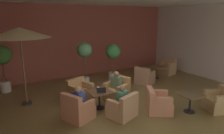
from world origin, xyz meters
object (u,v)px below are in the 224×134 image
Objects in this scene: armchair_front_left_north at (117,91)px; patio_umbrella_tall_red at (20,33)px; potted_tree_left_corner at (2,60)px; patron_by_window at (116,81)px; armchair_mid_center_north at (144,77)px; potted_tree_mid_right at (113,56)px; armchair_mid_center_east at (167,68)px; potted_tree_mid_left at (85,56)px; cafe_table_mid_center at (156,69)px; open_laptop at (101,91)px; armchair_front_left_west at (123,108)px; iced_drink_cup at (98,88)px; cafe_table_front_right at (190,98)px; armchair_front_right_north at (158,103)px; armchair_front_right_east at (219,102)px; armchair_front_left_east at (80,93)px; armchair_front_left_south at (78,110)px; patron_blue_shirt at (78,98)px; cafe_table_front_left at (99,94)px; patron_with_friend at (122,96)px.

patio_umbrella_tall_red is (-3.02, 1.26, 2.20)m from armchair_front_left_north.
patron_by_window is at bearing -41.08° from potted_tree_left_corner.
potted_tree_mid_right is at bearing 126.29° from armchair_mid_center_north.
armchair_mid_center_east is 4.83m from potted_tree_mid_left.
patron_by_window is at bearing -118.18° from potted_tree_mid_right.
potted_tree_left_corner is (-6.72, 1.73, 0.89)m from cafe_table_mid_center.
open_laptop is at bearing -154.66° from armchair_mid_center_north.
armchair_mid_center_east is (4.86, 2.91, 0.03)m from armchair_front_left_west.
armchair_front_left_west is 1.17m from iced_drink_cup.
potted_tree_mid_right reaches higher than armchair_mid_center_east.
cafe_table_front_right is 0.64× the size of armchair_front_right_north.
patio_umbrella_tall_red is at bearing 157.32° from armchair_front_left_north.
patron_by_window is (2.99, -1.28, -1.79)m from patio_umbrella_tall_red.
armchair_front_right_east is at bearing -30.93° from open_laptop.
patio_umbrella_tall_red is 1.52× the size of potted_tree_mid_right.
patron_by_window is 0.90m from iced_drink_cup.
armchair_front_right_east is at bearing -113.61° from armchair_mid_center_east.
armchair_mid_center_north is 5.59m from patio_umbrella_tall_red.
armchair_front_left_south reaches higher than armchair_front_left_east.
armchair_mid_center_east is 1.36× the size of patron_blue_shirt.
potted_tree_mid_left is at bearing -19.22° from potted_tree_left_corner.
cafe_table_mid_center is 6.71× the size of iced_drink_cup.
armchair_front_right_east is 3.96m from open_laptop.
cafe_table_front_right is 6.01m from patio_umbrella_tall_red.
potted_tree_mid_right is (2.09, 2.57, 0.71)m from cafe_table_front_left.
cafe_table_front_right is 0.39× the size of potted_tree_mid_right.
armchair_front_left_west is at bearing -70.93° from armchair_front_left_east.
patron_by_window is (0.57, 1.29, 0.44)m from armchair_front_left_west.
patron_by_window reaches higher than cafe_table_front_left.
armchair_mid_center_east is 0.45× the size of potted_tree_mid_left.
patron_with_friend reaches higher than iced_drink_cup.
cafe_table_front_right is at bearing -36.26° from cafe_table_front_left.
open_laptop is (-0.33, 0.76, -0.02)m from patron_with_friend.
cafe_table_front_left is 0.78× the size of armchair_front_left_north.
armchair_front_left_south is 1.00× the size of armchair_front_left_west.
armchair_front_left_south is 9.07× the size of iced_drink_cup.
potted_tree_left_corner is 4.50m from open_laptop.
potted_tree_mid_right is at bearing 44.54° from patron_blue_shirt.
armchair_front_left_south is 1.54× the size of patron_by_window.
armchair_front_left_east is 0.36× the size of patio_umbrella_tall_red.
patio_umbrella_tall_red is 4.20× the size of patron_by_window.
iced_drink_cup is at bearing 138.21° from armchair_front_right_north.
armchair_mid_center_east is at bearing 20.72° from cafe_table_front_left.
cafe_table_front_left is 0.73× the size of armchair_front_right_north.
patron_with_friend is (2.41, -2.54, -1.84)m from patio_umbrella_tall_red.
armchair_front_left_west is at bearing -116.57° from potted_tree_mid_right.
armchair_front_left_south is 1.39m from armchair_front_left_west.
cafe_table_front_right is at bearing -33.76° from open_laptop.
potted_tree_left_corner is 5.30m from patron_with_friend.
patron_by_window is (-3.18, -1.35, 0.26)m from cafe_table_mid_center.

